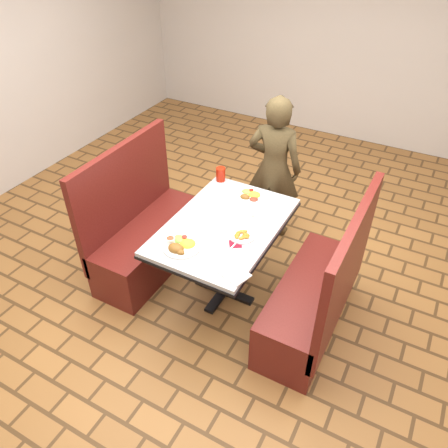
{
  "coord_description": "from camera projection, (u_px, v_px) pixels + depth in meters",
  "views": [
    {
      "loc": [
        1.28,
        -2.35,
        2.8
      ],
      "look_at": [
        0.0,
        0.0,
        0.75
      ],
      "focal_mm": 35.0,
      "sensor_mm": 36.0,
      "label": 1
    }
  ],
  "objects": [
    {
      "name": "paper_napkin",
      "position": [
        234.0,
        274.0,
        2.93
      ],
      "size": [
        0.23,
        0.2,
        0.01
      ],
      "primitive_type": "cube",
      "rotation": [
        0.0,
        0.0,
        -0.32
      ],
      "color": "white",
      "rests_on": "dining_table"
    },
    {
      "name": "room",
      "position": [
        224.0,
        73.0,
        2.66
      ],
      "size": [
        7.0,
        7.04,
        2.82
      ],
      "color": "#956231",
      "rests_on": "ground"
    },
    {
      "name": "fork_utensil",
      "position": [
        186.0,
        248.0,
        3.13
      ],
      "size": [
        0.05,
        0.15,
        0.0
      ],
      "primitive_type": "cube",
      "rotation": [
        0.0,
        0.0,
        -0.26
      ],
      "color": "#BABABF",
      "rests_on": "dining_table"
    },
    {
      "name": "knife_utensil",
      "position": [
        192.0,
        248.0,
        3.13
      ],
      "size": [
        0.06,
        0.15,
        0.0
      ],
      "primitive_type": "cube",
      "rotation": [
        0.0,
        0.0,
        0.32
      ],
      "color": "silver",
      "rests_on": "dining_table"
    },
    {
      "name": "diner_person",
      "position": [
        274.0,
        169.0,
        4.12
      ],
      "size": [
        0.55,
        0.4,
        1.43
      ],
      "primitive_type": "imported",
      "rotation": [
        0.0,
        0.0,
        3.25
      ],
      "color": "brown",
      "rests_on": "ground"
    },
    {
      "name": "plantain_plate",
      "position": [
        242.0,
        235.0,
        3.24
      ],
      "size": [
        0.19,
        0.19,
        0.03
      ],
      "rotation": [
        0.0,
        0.0,
        -0.32
      ],
      "color": "white",
      "rests_on": "dining_table"
    },
    {
      "name": "maroon_napkin",
      "position": [
        235.0,
        244.0,
        3.18
      ],
      "size": [
        0.12,
        0.12,
        0.0
      ],
      "primitive_type": "cube",
      "rotation": [
        0.0,
        0.0,
        0.56
      ],
      "color": "maroon",
      "rests_on": "dining_table"
    },
    {
      "name": "lettuce_shreds",
      "position": [
        232.0,
        221.0,
        3.4
      ],
      "size": [
        0.28,
        0.32,
        0.0
      ],
      "primitive_type": null,
      "color": "#97C34E",
      "rests_on": "dining_table"
    },
    {
      "name": "spoon_utensil",
      "position": [
        234.0,
        245.0,
        3.16
      ],
      "size": [
        0.02,
        0.13,
        0.0
      ],
      "primitive_type": "cube",
      "rotation": [
        0.0,
        0.0,
        -0.08
      ],
      "color": "#BCBCC0",
      "rests_on": "dining_table"
    },
    {
      "name": "far_dinner_plate",
      "position": [
        250.0,
        195.0,
        3.65
      ],
      "size": [
        0.25,
        0.25,
        0.06
      ],
      "rotation": [
        0.0,
        0.0,
        -0.17
      ],
      "color": "white",
      "rests_on": "dining_table"
    },
    {
      "name": "red_tumbler",
      "position": [
        221.0,
        174.0,
        3.84
      ],
      "size": [
        0.08,
        0.08,
        0.12
      ],
      "primitive_type": "cylinder",
      "color": "#B01C0B",
      "rests_on": "dining_table"
    },
    {
      "name": "near_dinner_plate",
      "position": [
        181.0,
        244.0,
        3.13
      ],
      "size": [
        0.28,
        0.28,
        0.09
      ],
      "rotation": [
        0.0,
        0.0,
        0.37
      ],
      "color": "white",
      "rests_on": "dining_table"
    },
    {
      "name": "booth_bench_right",
      "position": [
        316.0,
        298.0,
        3.32
      ],
      "size": [
        0.47,
        1.2,
        1.17
      ],
      "color": "maroon",
      "rests_on": "ground"
    },
    {
      "name": "booth_bench_left",
      "position": [
        146.0,
        235.0,
        3.93
      ],
      "size": [
        0.47,
        1.2,
        1.17
      ],
      "color": "maroon",
      "rests_on": "ground"
    },
    {
      "name": "dining_table",
      "position": [
        224.0,
        234.0,
        3.43
      ],
      "size": [
        0.81,
        1.21,
        0.75
      ],
      "color": "#B1B4B6",
      "rests_on": "ground"
    }
  ]
}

